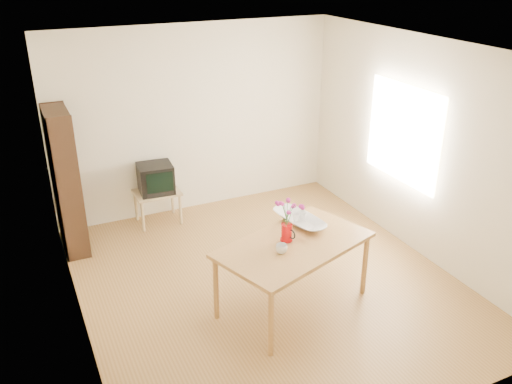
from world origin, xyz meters
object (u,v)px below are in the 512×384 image
mug (282,249)px  television (155,178)px  pitcher (286,233)px  bowl (300,204)px  table (294,249)px

mug → television: bearing=-93.8°
pitcher → bowl: 0.44m
pitcher → television: (-0.71, 2.40, -0.18)m
pitcher → mug: pitcher is taller
bowl → pitcher: bearing=-137.4°
mug → television: 2.66m
television → mug: bearing=-73.3°
mug → bowl: 0.70m
pitcher → bowl: bearing=24.1°
table → mug: mug is taller
table → mug: 0.26m
mug → table: bearing=-166.5°
mug → bowl: (0.47, 0.48, 0.17)m
pitcher → mug: 0.26m
bowl → television: bearing=115.7°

